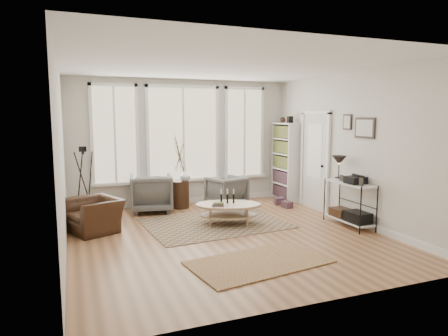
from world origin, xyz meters
name	(u,v)px	position (x,y,z in m)	size (l,w,h in m)	color
room	(226,154)	(0.02, 0.03, 1.43)	(5.50, 5.54, 2.90)	#A6724A
bay_window	(183,136)	(0.00, 2.71, 1.61)	(4.14, 0.12, 2.24)	tan
door	(315,159)	(2.57, 1.15, 1.12)	(0.09, 1.06, 2.22)	silver
bookcase	(285,161)	(2.44, 2.23, 0.96)	(0.31, 0.85, 2.06)	white
low_shelf	(349,199)	(2.38, -0.30, 0.51)	(0.38, 1.08, 1.30)	white
wall_art	(360,126)	(2.58, -0.27, 1.88)	(0.04, 0.88, 0.44)	black
rug_main	(215,223)	(0.07, 0.77, 0.01)	(2.61, 1.95, 0.01)	brown
rug_runner	(259,262)	(-0.04, -1.41, 0.01)	(1.95, 1.08, 0.01)	brown
coffee_table	(228,208)	(0.30, 0.64, 0.31)	(1.45, 1.17, 0.58)	tan
armchair_left	(151,193)	(-0.88, 2.20, 0.41)	(0.88, 0.90, 0.82)	#5E5D5A
armchair_right	(226,191)	(0.83, 2.08, 0.35)	(0.74, 0.77, 0.70)	#5E5D5A
side_table	(180,171)	(-0.20, 2.31, 0.83)	(0.41, 0.41, 1.72)	#351E11
vase	(185,175)	(-0.10, 2.25, 0.75)	(0.25, 0.25, 0.26)	silver
accent_chair	(94,215)	(-2.13, 1.06, 0.30)	(0.81, 0.92, 0.60)	#351E11
tripod_camera	(84,185)	(-2.24, 2.13, 0.67)	(0.51, 0.51, 1.46)	black
book_stack_near	(279,201)	(2.05, 1.80, 0.08)	(0.20, 0.25, 0.16)	brown
book_stack_far	(287,205)	(2.05, 1.43, 0.07)	(0.18, 0.23, 0.15)	brown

